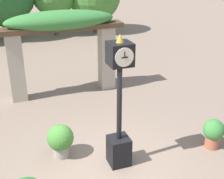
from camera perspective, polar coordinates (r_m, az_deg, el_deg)
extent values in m
plane|color=#7F6B5B|center=(8.06, -0.82, -14.14)|extent=(60.00, 60.00, 0.00)
cube|color=black|center=(8.01, 1.26, -11.09)|extent=(0.51, 0.51, 0.75)
cylinder|color=black|center=(7.34, 1.35, -2.68)|extent=(0.12, 0.12, 1.87)
cylinder|color=gold|center=(6.97, 1.42, 4.36)|extent=(0.20, 0.20, 0.04)
cube|color=black|center=(6.89, 1.44, 6.54)|extent=(0.52, 0.52, 0.52)
cylinder|color=beige|center=(6.65, 2.29, 5.90)|extent=(0.42, 0.02, 0.42)
cylinder|color=beige|center=(7.13, 0.65, 7.14)|extent=(0.42, 0.02, 0.42)
cube|color=black|center=(6.64, 2.34, 5.86)|extent=(0.15, 0.01, 0.02)
cube|color=black|center=(6.62, 2.35, 6.39)|extent=(0.02, 0.01, 0.14)
cone|color=gold|center=(6.79, 1.47, 9.41)|extent=(0.18, 0.18, 0.19)
cube|color=#A89E89|center=(11.54, -17.13, 3.78)|extent=(0.54, 0.54, 2.44)
cube|color=#A89E89|center=(12.14, -1.01, 5.81)|extent=(0.54, 0.54, 2.44)
cube|color=#4C3823|center=(11.12, -9.01, 10.82)|extent=(4.52, 0.16, 0.17)
cube|color=#4C3823|center=(11.29, -9.20, 11.01)|extent=(4.52, 0.16, 0.17)
cube|color=#4C3823|center=(11.46, -9.38, 11.18)|extent=(4.52, 0.16, 0.17)
cube|color=#4C3823|center=(11.63, -9.56, 11.35)|extent=(4.52, 0.16, 0.17)
ellipsoid|color=#387A38|center=(11.32, -9.38, 12.37)|extent=(3.89, 1.14, 0.70)
cylinder|color=gray|center=(8.49, -9.25, -11.02)|extent=(0.41, 0.41, 0.30)
sphere|color=#427F33|center=(8.27, -9.43, -8.68)|extent=(0.70, 0.70, 0.70)
cylinder|color=#9E563D|center=(9.16, 17.83, -9.07)|extent=(0.40, 0.40, 0.33)
sphere|color=#387A38|center=(8.96, 18.13, -7.01)|extent=(0.58, 0.58, 0.58)
cylinder|color=brown|center=(21.16, -19.03, 10.83)|extent=(0.28, 0.28, 1.39)
cylinder|color=brown|center=(21.08, -10.27, 12.01)|extent=(0.28, 0.28, 1.62)
cylinder|color=brown|center=(21.53, -3.14, 12.07)|extent=(0.28, 0.28, 1.24)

